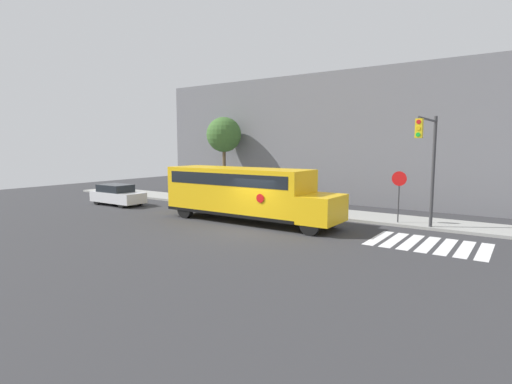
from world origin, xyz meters
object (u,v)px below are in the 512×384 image
Objects in this scene: stop_sign at (399,189)px; school_bus at (244,191)px; parked_car at (117,195)px; tree_near_sidewalk at (224,135)px; traffic_light at (429,155)px.

school_bus is at bearing -153.16° from stop_sign.
tree_near_sidewalk reaches higher than parked_car.
traffic_light is 0.87× the size of tree_near_sidewalk.
tree_near_sidewalk is at bearing 165.00° from stop_sign.
stop_sign is (18.26, 3.81, 1.18)m from parked_car.
school_bus is 11.31m from tree_near_sidewalk.
tree_near_sidewalk is at bearing 162.03° from traffic_light.
school_bus is 8.18m from stop_sign.
parked_car is 0.64× the size of tree_near_sidewalk.
traffic_light is (19.91, 2.43, 2.99)m from parked_car.
traffic_light is at bearing -17.97° from tree_near_sidewalk.
traffic_light reaches higher than parked_car.
parked_car is (-10.96, -0.12, -0.97)m from school_bus.
tree_near_sidewalk reaches higher than school_bus.
tree_near_sidewalk reaches higher than traffic_light.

